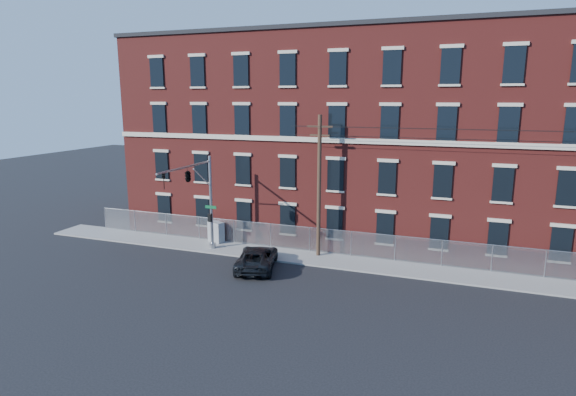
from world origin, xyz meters
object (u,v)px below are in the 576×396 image
at_px(traffic_signal_mast, 194,184).
at_px(pickup_truck, 257,258).
at_px(utility_pole_near, 319,184).
at_px(utility_cabinet, 216,232).

distance_m(traffic_signal_mast, pickup_truck, 6.69).
distance_m(utility_pole_near, utility_cabinet, 9.57).
bearing_deg(traffic_signal_mast, utility_cabinet, 97.25).
relative_size(traffic_signal_mast, pickup_truck, 1.34).
xyz_separation_m(traffic_signal_mast, utility_cabinet, (-0.49, 3.82, -4.46)).
height_order(pickup_truck, utility_cabinet, utility_cabinet).
relative_size(traffic_signal_mast, utility_cabinet, 4.34).
bearing_deg(pickup_truck, utility_cabinet, -52.28).
relative_size(pickup_truck, utility_cabinet, 3.23).
height_order(utility_pole_near, pickup_truck, utility_pole_near).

